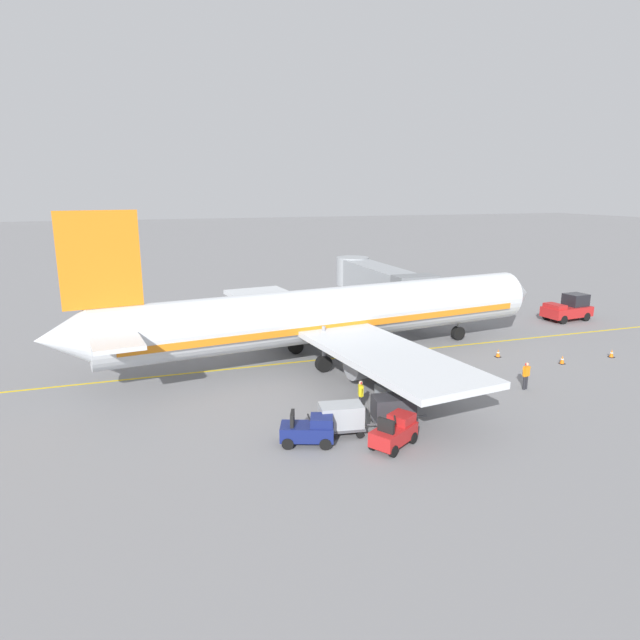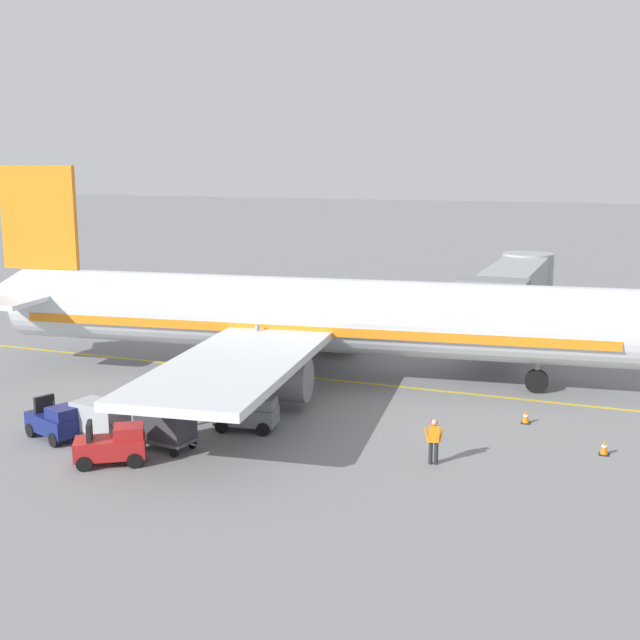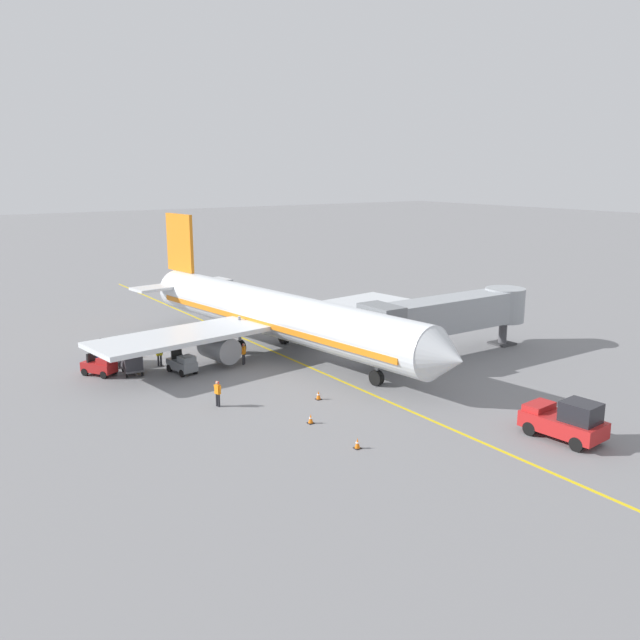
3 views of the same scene
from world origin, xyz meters
The scene contains 14 objects.
ground_plane centered at (0.00, 0.00, 0.00)m, with size 400.00×400.00×0.00m, color slate.
gate_lead_in_line centered at (0.00, 0.00, 0.00)m, with size 0.24×80.00×0.01m, color gold.
parked_airliner centered at (0.03, 0.83, 3.19)m, with size 30.42×37.32×10.63m.
jet_bridge centered at (-11.07, 9.55, 3.46)m, with size 16.25×3.50×4.98m.
baggage_tug_lead centered at (8.60, 1.93, 0.71)m, with size 1.64×2.66×1.62m.
baggage_tug_trailing centered at (13.80, -0.98, 0.71)m, with size 2.35×2.76×1.62m.
baggage_tug_spare centered at (12.34, -4.72, 0.71)m, with size 2.00×2.76×1.62m.
baggage_cart_front centered at (11.74, -0.03, 0.95)m, with size 1.60×2.97×1.58m.
baggage_cart_second_in_train centered at (11.87, -2.92, 0.95)m, with size 1.60×2.97×1.58m.
ground_crew_wing_walker centered at (3.80, 2.46, 0.95)m, with size 0.61×0.53×1.69m.
ground_crew_loader centered at (9.55, 9.85, 0.95)m, with size 0.32×0.72×1.69m.
ground_crew_marshaller centered at (9.33, -0.81, 0.95)m, with size 0.72×0.32×1.69m.
safety_cone_nose_left centered at (6.27, 15.59, 0.29)m, with size 0.36×0.36×0.59m.
safety_cone_nose_right centered at (3.52, 12.36, 0.29)m, with size 0.36×0.36×0.59m.
Camera 2 is at (36.96, 16.21, 10.73)m, focal length 45.39 mm.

